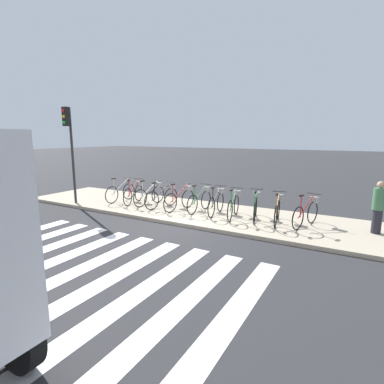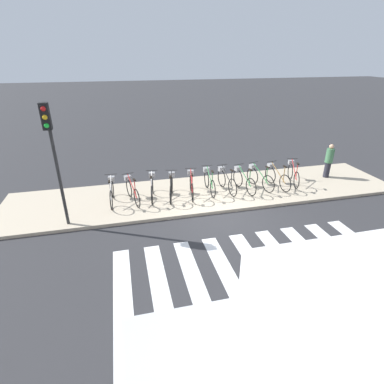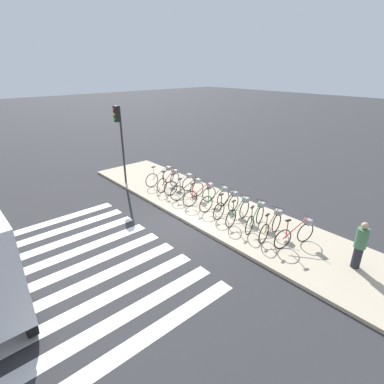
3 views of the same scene
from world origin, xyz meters
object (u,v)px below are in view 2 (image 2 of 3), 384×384
object	(u,v)px
traffic_light	(51,142)
parked_bicycle_9	(276,176)
parked_bicycle_10	(293,173)
parked_bicycle_6	(226,180)
parked_bicycle_3	(171,186)
parked_bicycle_5	(209,181)
parked_bicycle_4	(191,184)
parked_bicycle_2	(152,187)
pedestrian	(329,160)
parked_bicycle_8	(259,177)
truck	(369,361)
parked_bicycle_1	(132,190)
parked_bicycle_0	(112,191)
parked_bicycle_7	(243,179)

from	to	relation	value
traffic_light	parked_bicycle_9	bearing A→B (deg)	9.07
parked_bicycle_10	parked_bicycle_6	bearing A→B (deg)	-178.80
parked_bicycle_3	parked_bicycle_5	bearing A→B (deg)	6.44
parked_bicycle_3	parked_bicycle_4	xyz separation A→B (m)	(0.81, 0.02, 0.00)
parked_bicycle_2	pedestrian	size ratio (longest dim) A/B	1.12
parked_bicycle_5	parked_bicycle_8	distance (m)	2.16
parked_bicycle_9	truck	world-z (taller)	truck
parked_bicycle_4	parked_bicycle_8	xyz separation A→B (m)	(2.94, 0.08, 0.00)
traffic_light	parked_bicycle_5	bearing A→B (deg)	15.54
parked_bicycle_1	parked_bicycle_5	distance (m)	3.11
parked_bicycle_0	parked_bicycle_8	distance (m)	6.01
parked_bicycle_1	traffic_light	bearing A→B (deg)	-148.87
parked_bicycle_10	parked_bicycle_5	bearing A→B (deg)	-179.93
parked_bicycle_4	parked_bicycle_5	distance (m)	0.80
parked_bicycle_8	parked_bicycle_9	xyz separation A→B (m)	(0.76, -0.09, 0.00)
parked_bicycle_0	parked_bicycle_8	bearing A→B (deg)	0.18
parked_bicycle_8	parked_bicycle_10	xyz separation A→B (m)	(1.64, 0.08, 0.00)
parked_bicycle_2	parked_bicycle_6	xyz separation A→B (m)	(3.03, -0.03, 0.00)
parked_bicycle_7	pedestrian	size ratio (longest dim) A/B	1.11
parked_bicycle_7	pedestrian	world-z (taller)	pedestrian
parked_bicycle_7	parked_bicycle_9	world-z (taller)	same
parked_bicycle_8	parked_bicycle_10	size ratio (longest dim) A/B	1.00
parked_bicycle_2	parked_bicycle_3	world-z (taller)	same
parked_bicycle_4	parked_bicycle_10	world-z (taller)	same
parked_bicycle_6	traffic_light	distance (m)	6.62
parked_bicycle_4	parked_bicycle_10	distance (m)	4.59
parked_bicycle_2	parked_bicycle_8	distance (m)	4.48
parked_bicycle_2	truck	size ratio (longest dim) A/B	0.30
parked_bicycle_2	parked_bicycle_3	bearing A→B (deg)	-11.59
parked_bicycle_8	parked_bicycle_9	bearing A→B (deg)	-6.65
truck	parked_bicycle_2	bearing A→B (deg)	101.97
parked_bicycle_0	pedestrian	distance (m)	9.56
parked_bicycle_9	parked_bicycle_10	size ratio (longest dim) A/B	1.02
parked_bicycle_2	parked_bicycle_7	xyz separation A→B (m)	(3.74, -0.15, 0.00)
pedestrian	traffic_light	xyz separation A→B (m)	(-11.00, -1.74, 2.02)
parked_bicycle_4	parked_bicycle_6	distance (m)	1.49
parked_bicycle_5	truck	size ratio (longest dim) A/B	0.30
parked_bicycle_1	parked_bicycle_2	distance (m)	0.79
parked_bicycle_6	parked_bicycle_7	size ratio (longest dim) A/B	1.01
parked_bicycle_0	parked_bicycle_9	world-z (taller)	same
parked_bicycle_3	parked_bicycle_1	bearing A→B (deg)	178.74
parked_bicycle_6	parked_bicycle_9	xyz separation A→B (m)	(2.21, -0.10, 0.00)
parked_bicycle_7	parked_bicycle_10	bearing A→B (deg)	4.31
parked_bicycle_7	parked_bicycle_10	size ratio (longest dim) A/B	1.02
parked_bicycle_6	truck	size ratio (longest dim) A/B	0.30
pedestrian	parked_bicycle_7	bearing A→B (deg)	-174.18
parked_bicycle_3	parked_bicycle_9	distance (m)	4.51
parked_bicycle_0	parked_bicycle_2	distance (m)	1.53
parked_bicycle_2	parked_bicycle_4	bearing A→B (deg)	-4.66
parked_bicycle_2	parked_bicycle_1	bearing A→B (deg)	-171.46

